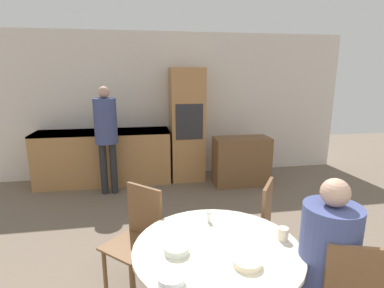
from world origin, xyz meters
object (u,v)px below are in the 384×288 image
object	(u,v)px
sideboard	(241,161)
bowl_centre	(171,279)
oven_unit	(187,125)
cup	(283,234)
bowl_near	(248,262)
bowl_far	(176,249)
person_standing	(106,129)
dining_table	(217,275)
chair_far_right	(256,223)
chair_far_left	(138,233)
person_seated	(330,260)

from	to	relation	value
sideboard	bowl_centre	bearing A→B (deg)	-115.13
oven_unit	sideboard	bearing A→B (deg)	-28.66
cup	bowl_near	xyz separation A→B (m)	(-0.35, -0.24, -0.02)
oven_unit	bowl_far	xyz separation A→B (m)	(-0.60, -3.46, -0.23)
person_standing	bowl_near	distance (m)	3.37
dining_table	chair_far_right	world-z (taller)	chair_far_right
sideboard	bowl_far	bearing A→B (deg)	-116.25
bowl_centre	sideboard	bearing A→B (deg)	64.87
bowl_centre	person_standing	bearing A→B (deg)	101.77
chair_far_left	cup	world-z (taller)	chair_far_left
person_seated	chair_far_left	bearing A→B (deg)	143.63
chair_far_left	chair_far_right	xyz separation A→B (m)	(1.08, 0.01, 0.00)
bowl_centre	bowl_far	xyz separation A→B (m)	(0.06, 0.29, -0.00)
person_seated	bowl_far	xyz separation A→B (m)	(-0.95, 0.23, 0.03)
dining_table	person_seated	size ratio (longest dim) A/B	0.90
person_standing	cup	world-z (taller)	person_standing
person_standing	bowl_far	distance (m)	3.05
chair_far_left	bowl_far	world-z (taller)	chair_far_left
person_standing	cup	distance (m)	3.29
bowl_far	dining_table	bearing A→B (deg)	4.56
chair_far_right	cup	size ratio (longest dim) A/B	10.26
dining_table	bowl_far	bearing A→B (deg)	-175.44
cup	bowl_far	distance (m)	0.76
chair_far_right	dining_table	bearing A→B (deg)	-6.20
sideboard	chair_far_right	distance (m)	2.41
person_seated	bowl_centre	world-z (taller)	person_seated
bowl_far	oven_unit	bearing A→B (deg)	80.19
person_standing	sideboard	bearing A→B (deg)	1.07
sideboard	person_standing	bearing A→B (deg)	-178.93
chair_far_left	bowl_centre	distance (m)	1.00
person_seated	cup	bearing A→B (deg)	126.40
cup	person_seated	bearing A→B (deg)	-53.60
bowl_near	dining_table	bearing A→B (deg)	119.90
dining_table	person_standing	bearing A→B (deg)	109.17
dining_table	chair_far_right	bearing A→B (deg)	50.26
oven_unit	bowl_centre	xyz separation A→B (m)	(-0.66, -3.75, -0.23)
chair_far_right	bowl_centre	world-z (taller)	chair_far_right
sideboard	cup	bearing A→B (deg)	-103.59
dining_table	oven_unit	bearing A→B (deg)	84.71
oven_unit	person_seated	size ratio (longest dim) A/B	1.56
oven_unit	sideboard	distance (m)	1.15
bowl_far	bowl_near	bearing A→B (deg)	-26.55
sideboard	bowl_near	distance (m)	3.38
chair_far_left	bowl_centre	world-z (taller)	chair_far_left
person_seated	bowl_far	distance (m)	0.98
chair_far_left	bowl_centre	size ratio (longest dim) A/B	6.00
chair_far_left	person_seated	world-z (taller)	person_seated
chair_far_left	chair_far_right	size ratio (longest dim) A/B	1.00
person_seated	bowl_far	bearing A→B (deg)	166.29
bowl_far	bowl_centre	bearing A→B (deg)	-102.33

